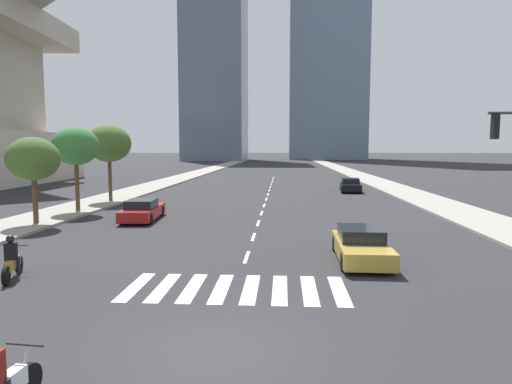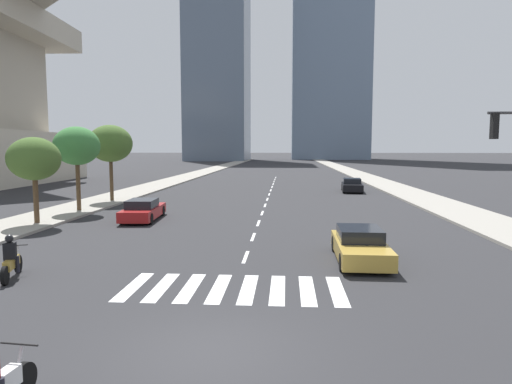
% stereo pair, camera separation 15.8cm
% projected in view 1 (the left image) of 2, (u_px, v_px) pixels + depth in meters
% --- Properties ---
extents(ground_plane, '(800.00, 800.00, 0.00)m').
position_uv_depth(ground_plane, '(214.00, 352.00, 9.41)').
color(ground_plane, '#28282B').
extents(sidewalk_east, '(4.00, 260.00, 0.15)m').
position_uv_depth(sidewalk_east, '(419.00, 197.00, 38.39)').
color(sidewalk_east, gray).
rests_on(sidewalk_east, ground).
extents(sidewalk_west, '(4.00, 260.00, 0.15)m').
position_uv_depth(sidewalk_west, '(122.00, 195.00, 40.01)').
color(sidewalk_west, gray).
rests_on(sidewalk_west, ground).
extents(crosswalk_near, '(6.75, 2.90, 0.01)m').
position_uv_depth(crosswalk_near, '(236.00, 288.00, 13.67)').
color(crosswalk_near, silver).
rests_on(crosswalk_near, ground).
extents(lane_divider_center, '(0.14, 50.00, 0.01)m').
position_uv_depth(lane_divider_center, '(268.00, 194.00, 41.48)').
color(lane_divider_center, silver).
rests_on(lane_divider_center, ground).
extents(motorcycle_trailing, '(0.92, 2.02, 1.49)m').
position_uv_depth(motorcycle_trailing, '(12.00, 262.00, 14.62)').
color(motorcycle_trailing, black).
rests_on(motorcycle_trailing, ground).
extents(sedan_gold_0, '(1.92, 4.57, 1.25)m').
position_uv_depth(sedan_gold_0, '(361.00, 245.00, 17.08)').
color(sedan_gold_0, '#B28E38').
rests_on(sedan_gold_0, ground).
extents(sedan_black_1, '(2.30, 4.90, 1.30)m').
position_uv_depth(sedan_black_1, '(350.00, 186.00, 44.08)').
color(sedan_black_1, black).
rests_on(sedan_black_1, ground).
extents(sedan_red_2, '(2.09, 4.84, 1.26)m').
position_uv_depth(sedan_red_2, '(142.00, 210.00, 26.66)').
color(sedan_red_2, maroon).
rests_on(sedan_red_2, ground).
extents(street_tree_nearest, '(2.81, 2.81, 4.76)m').
position_uv_depth(street_tree_nearest, '(33.00, 159.00, 24.42)').
color(street_tree_nearest, '#4C3823').
rests_on(street_tree_nearest, sidewalk_west).
extents(street_tree_second, '(3.00, 3.00, 5.57)m').
position_uv_depth(street_tree_second, '(76.00, 146.00, 29.39)').
color(street_tree_second, '#4C3823').
rests_on(street_tree_second, sidewalk_west).
extents(street_tree_third, '(3.43, 3.43, 5.97)m').
position_uv_depth(street_tree_third, '(109.00, 144.00, 35.00)').
color(street_tree_third, '#4C3823').
rests_on(street_tree_third, sidewalk_west).
extents(office_tower_left_skyline, '(20.29, 26.46, 82.24)m').
position_uv_depth(office_tower_left_skyline, '(216.00, 42.00, 153.03)').
color(office_tower_left_skyline, slate).
rests_on(office_tower_left_skyline, ground).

